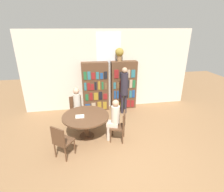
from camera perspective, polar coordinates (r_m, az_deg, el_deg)
ground_plane at (r=4.56m, az=5.86°, el=-20.90°), size 16.00×16.00×0.00m
wall_back at (r=6.74m, az=-1.07°, el=8.39°), size 6.40×0.07×3.00m
bookshelf_left at (r=6.66m, az=-5.45°, el=2.97°), size 0.98×0.34×1.87m
bookshelf_right at (r=6.82m, az=3.78°, el=3.50°), size 0.98×0.34×1.87m
flower_vase at (r=6.50m, az=2.45°, el=13.82°), size 0.30×0.30×0.48m
reading_table at (r=5.13m, az=-8.57°, el=-7.30°), size 1.33×1.33×0.71m
chair_near_camera at (r=4.54m, az=-16.13°, el=-13.72°), size 0.56×0.56×0.90m
chair_left_side at (r=6.04m, az=-11.50°, el=-3.85°), size 0.50×0.50×0.90m
chair_far_side at (r=4.98m, az=2.72°, el=-9.35°), size 0.51×0.51×0.90m
seated_reader_left at (r=5.78m, az=-11.17°, el=-2.70°), size 0.31×0.37×1.27m
seated_reader_right at (r=4.90m, az=0.59°, el=-7.19°), size 0.38×0.33×1.26m
librarian_standing at (r=6.30m, az=4.03°, el=3.15°), size 0.27×0.54×1.76m
open_book_on_table at (r=5.02m, az=-10.44°, el=-6.59°), size 0.24×0.18×0.03m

